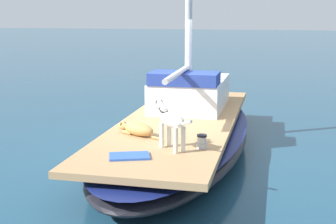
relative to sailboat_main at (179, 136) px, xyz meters
The scene contains 8 objects.
ground_plane 0.34m from the sailboat_main, ahead, with size 120.00×120.00×0.00m, color navy.
sailboat_main is the anchor object (origin of this frame).
cabin_house 1.30m from the sailboat_main, 89.19° to the left, with size 1.43×2.24×0.84m.
dog_tan 1.44m from the sailboat_main, 109.23° to the right, with size 0.87×0.54×0.22m.
dog_white 2.11m from the sailboat_main, 82.91° to the right, with size 0.73×0.71×0.70m.
deck_winch 2.00m from the sailboat_main, 69.25° to the right, with size 0.16×0.16×0.21m.
coiled_rope 1.19m from the sailboat_main, 120.32° to the right, with size 0.32×0.32×0.04m, color beige.
deck_towel 2.52m from the sailboat_main, 95.42° to the right, with size 0.56×0.36×0.03m, color blue.
Camera 1 is at (1.65, -8.68, 2.68)m, focal length 51.41 mm.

